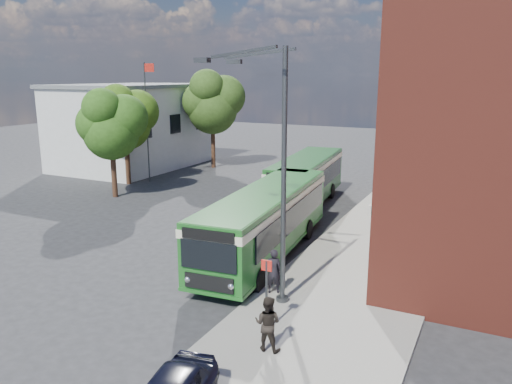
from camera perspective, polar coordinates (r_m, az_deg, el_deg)
The scene contains 14 objects.
ground at distance 22.40m, azimuth -7.33°, elevation -8.03°, with size 120.00×120.00×0.00m, color #27272A.
pavement at distance 26.95m, azimuth 15.09°, elevation -4.52°, with size 6.00×48.00×0.15m, color gray.
kerb_line at distance 27.67m, azimuth 8.88°, elevation -3.90°, with size 0.12×48.00×0.01m, color beige.
white_building at distance 46.35m, azimuth -13.82°, elevation 7.39°, with size 9.40×13.40×7.30m.
flagpole at distance 38.88m, azimuth -12.34°, elevation 8.30°, with size 0.95×0.10×9.00m.
street_lamp at distance 17.09m, azimuth 2.08°, elevation 2.12°, with size 2.96×2.38×9.00m.
bus_stop_sign at distance 15.88m, azimuth 1.21°, elevation -11.23°, with size 0.35×0.08×2.52m.
bus_front at distance 22.59m, azimuth 1.11°, elevation -2.83°, with size 3.54×11.79×3.02m.
bus_rear at distance 31.80m, azimuth 5.82°, elevation 1.83°, with size 3.54×10.13×3.02m.
pedestrian_a at distance 18.71m, azimuth 2.01°, elevation -9.02°, with size 0.62×0.41×1.70m, color black.
pedestrian_b at distance 15.11m, azimuth 1.33°, elevation -14.78°, with size 0.82×0.63×1.68m, color black.
tree_left at distance 34.41m, azimuth -16.26°, elevation 7.48°, with size 4.32×4.10×7.29m.
tree_mid at distance 38.35m, azimuth -14.75°, elevation 8.31°, with size 4.43×4.21×7.48m.
tree_right at distance 44.06m, azimuth -4.98°, elevation 10.26°, with size 5.08×4.83×8.59m.
Camera 1 is at (11.71, -17.30, 8.09)m, focal length 35.00 mm.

